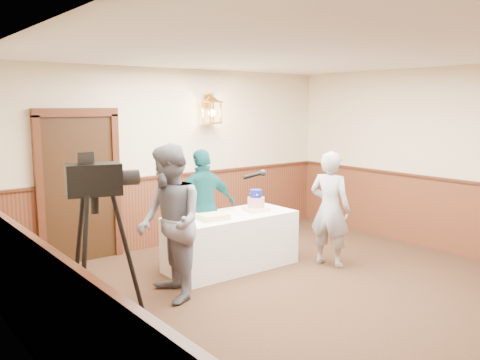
# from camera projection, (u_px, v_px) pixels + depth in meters

# --- Properties ---
(ground) EXTENTS (7.00, 7.00, 0.00)m
(ground) POSITION_uv_depth(u_px,v_px,m) (339.00, 309.00, 5.60)
(ground) COLOR black
(ground) RESTS_ON ground
(room_shell) EXTENTS (6.02, 7.02, 2.81)m
(room_shell) POSITION_uv_depth(u_px,v_px,m) (309.00, 169.00, 5.70)
(room_shell) COLOR beige
(room_shell) RESTS_ON ground
(display_table) EXTENTS (1.80, 0.80, 0.75)m
(display_table) POSITION_uv_depth(u_px,v_px,m) (231.00, 241.00, 6.99)
(display_table) COLOR white
(display_table) RESTS_ON ground
(tiered_cake) EXTENTS (0.36, 0.36, 0.31)m
(tiered_cake) POSITION_uv_depth(u_px,v_px,m) (256.00, 203.00, 7.13)
(tiered_cake) COLOR beige
(tiered_cake) RESTS_ON display_table
(sheet_cake_yellow) EXTENTS (0.40, 0.32, 0.08)m
(sheet_cake_yellow) POSITION_uv_depth(u_px,v_px,m) (214.00, 217.00, 6.62)
(sheet_cake_yellow) COLOR #D0D07C
(sheet_cake_yellow) RESTS_ON display_table
(sheet_cake_green) EXTENTS (0.33, 0.27, 0.07)m
(sheet_cake_green) POSITION_uv_depth(u_px,v_px,m) (186.00, 217.00, 6.63)
(sheet_cake_green) COLOR #B4D898
(sheet_cake_green) RESTS_ON display_table
(interviewer) EXTENTS (1.53, 1.00, 1.81)m
(interviewer) POSITION_uv_depth(u_px,v_px,m) (170.00, 223.00, 5.77)
(interviewer) COLOR slate
(interviewer) RESTS_ON ground
(baker) EXTENTS (0.54, 0.67, 1.61)m
(baker) POSITION_uv_depth(u_px,v_px,m) (330.00, 209.00, 7.03)
(baker) COLOR #97969C
(baker) RESTS_ON ground
(assistant_p) EXTENTS (1.01, 0.55, 1.63)m
(assistant_p) POSITION_uv_depth(u_px,v_px,m) (204.00, 207.00, 7.11)
(assistant_p) COLOR #104E50
(assistant_p) RESTS_ON ground
(tv_camera_rig) EXTENTS (0.69, 0.65, 1.77)m
(tv_camera_rig) POSITION_uv_depth(u_px,v_px,m) (98.00, 279.00, 4.24)
(tv_camera_rig) COLOR black
(tv_camera_rig) RESTS_ON ground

